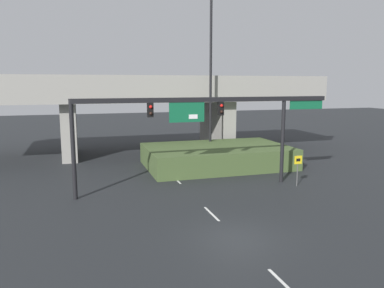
% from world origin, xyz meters
% --- Properties ---
extents(ground_plane, '(160.00, 160.00, 0.00)m').
position_xyz_m(ground_plane, '(0.00, 0.00, 0.00)').
color(ground_plane, black).
extents(lane_markings, '(0.14, 34.31, 0.01)m').
position_xyz_m(lane_markings, '(0.00, 11.45, 0.00)').
color(lane_markings, silver).
rests_on(lane_markings, ground).
extents(signal_gantry, '(18.42, 0.44, 6.44)m').
position_xyz_m(signal_gantry, '(1.21, 8.62, 5.28)').
color(signal_gantry, black).
rests_on(signal_gantry, ground).
extents(speed_limit_sign, '(0.60, 0.11, 2.30)m').
position_xyz_m(speed_limit_sign, '(7.92, 7.17, 1.51)').
color(speed_limit_sign, '#4C4C4C').
rests_on(speed_limit_sign, ground).
extents(highway_light_pole_near, '(0.70, 0.36, 16.88)m').
position_xyz_m(highway_light_pole_near, '(5.10, 18.05, 8.82)').
color(highway_light_pole_near, black).
rests_on(highway_light_pole_near, ground).
extents(overpass_bridge, '(37.65, 9.96, 8.16)m').
position_xyz_m(overpass_bridge, '(0.00, 24.01, 5.85)').
color(overpass_bridge, gray).
rests_on(overpass_bridge, ground).
extents(grass_embankment, '(12.58, 7.96, 1.82)m').
position_xyz_m(grass_embankment, '(4.72, 15.18, 0.91)').
color(grass_embankment, '#42562D').
rests_on(grass_embankment, ground).
extents(parked_sedan_near_right, '(4.82, 2.48, 1.40)m').
position_xyz_m(parked_sedan_near_right, '(10.08, 14.26, 0.65)').
color(parked_sedan_near_right, maroon).
rests_on(parked_sedan_near_right, ground).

